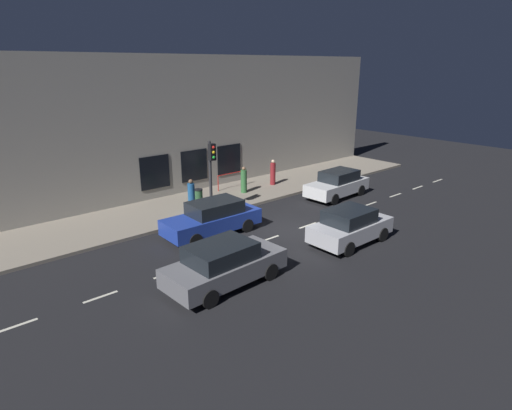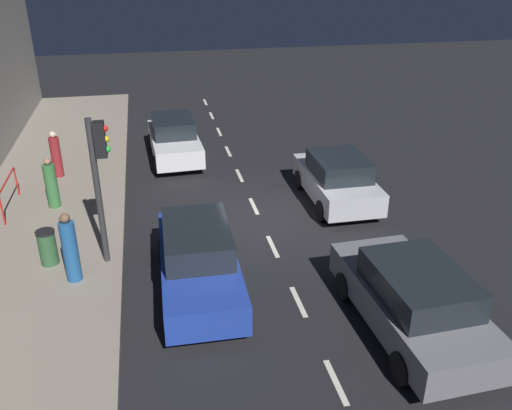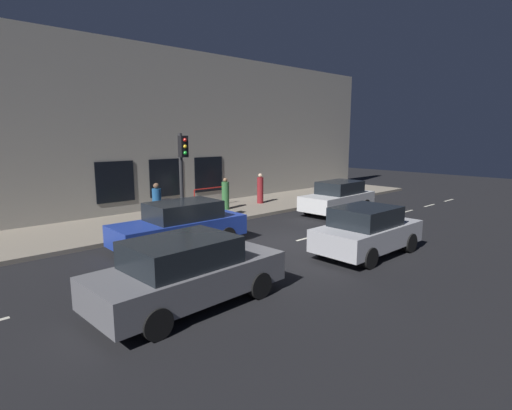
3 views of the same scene
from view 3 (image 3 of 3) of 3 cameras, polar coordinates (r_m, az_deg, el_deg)
ground_plane at (r=14.54m, az=4.74°, el=-5.38°), size 60.00×60.00×0.00m
sidewalk at (r=19.19m, az=-9.14°, el=-1.49°), size 4.50×32.00×0.15m
building_facade at (r=20.99m, az=-13.38°, el=10.25°), size 0.65×32.00×8.10m
lane_centre_line at (r=15.27m, az=7.29°, el=-4.67°), size 0.12×27.20×0.01m
traffic_light at (r=16.29m, az=-10.43°, el=5.68°), size 0.50×0.32×3.75m
parked_car_0 at (r=20.18m, az=11.59°, el=1.06°), size 1.95×4.29×1.58m
parked_car_1 at (r=13.43m, az=15.51°, el=-3.54°), size 1.91×3.93×1.58m
parked_car_2 at (r=9.30m, az=-9.83°, el=-9.32°), size 2.13×4.55×1.58m
parked_car_3 at (r=14.01m, az=-10.67°, el=-2.78°), size 1.91×4.63×1.58m
pedestrian_0 at (r=21.83m, az=0.60°, el=2.23°), size 0.38×0.38×1.63m
pedestrian_1 at (r=20.05m, az=-4.37°, el=1.43°), size 0.47×0.47×1.58m
pedestrian_2 at (r=16.83m, az=-13.89°, el=-0.15°), size 0.48×0.48×1.77m
trash_bin at (r=17.91m, az=-12.44°, el=-0.65°), size 0.46×0.46×0.93m
red_railing at (r=21.08m, az=-6.35°, el=1.82°), size 0.05×2.19×0.97m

